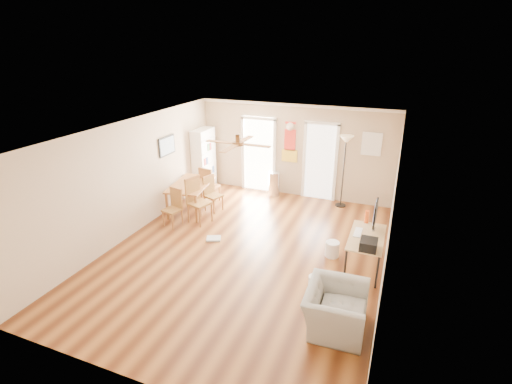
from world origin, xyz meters
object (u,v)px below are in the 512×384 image
at_px(computer_desk, 365,252).
at_px(dining_chair_right_a, 214,194).
at_px(printer, 369,244).
at_px(wastebasket_b, 315,283).
at_px(dining_table, 192,197).
at_px(dining_chair_right_b, 199,201).
at_px(dining_chair_near, 172,208).
at_px(dining_chair_far, 210,185).
at_px(torchiere_lamp, 343,172).
at_px(bookshelf, 204,160).
at_px(armchair, 335,309).
at_px(trash_can, 274,184).
at_px(wastebasket_a, 332,249).

bearing_deg(computer_desk, dining_chair_right_a, 161.70).
bearing_deg(printer, wastebasket_b, -142.54).
relative_size(dining_table, dining_chair_right_b, 1.31).
bearing_deg(dining_chair_near, dining_chair_far, 97.13).
relative_size(dining_table, wastebasket_b, 5.16).
relative_size(dining_chair_far, torchiere_lamp, 0.52).
distance_m(dining_table, dining_chair_far, 0.69).
relative_size(bookshelf, armchair, 1.77).
xyz_separation_m(dining_table, printer, (4.60, -1.61, 0.41)).
xyz_separation_m(dining_table, dining_chair_right_a, (0.55, 0.17, 0.09)).
bearing_deg(armchair, dining_chair_right_a, 47.70).
bearing_deg(trash_can, bookshelf, -171.61).
relative_size(dining_table, computer_desk, 1.15).
bearing_deg(dining_chair_right_b, wastebasket_b, -100.05).
bearing_deg(dining_chair_right_a, wastebasket_b, -108.16).
bearing_deg(torchiere_lamp, dining_chair_right_a, -153.59).
xyz_separation_m(dining_chair_right_a, wastebasket_b, (3.26, -2.39, -0.32)).
relative_size(trash_can, armchair, 0.68).
bearing_deg(wastebasket_b, dining_table, 149.79).
bearing_deg(wastebasket_a, wastebasket_b, -92.79).
height_order(printer, wastebasket_a, printer).
height_order(dining_chair_right_a, printer, dining_chair_right_a).
distance_m(torchiere_lamp, wastebasket_a, 2.78).
bearing_deg(dining_chair_far, dining_chair_right_b, 114.06).
bearing_deg(printer, dining_chair_near, 171.85).
bearing_deg(dining_chair_near, printer, 4.95).
bearing_deg(dining_table, computer_desk, -14.16).
bearing_deg(wastebasket_a, dining_chair_right_a, 161.18).
height_order(dining_chair_right_a, dining_chair_right_b, dining_chair_right_b).
xyz_separation_m(dining_chair_right_a, armchair, (3.75, -3.19, -0.13)).
xyz_separation_m(dining_chair_right_b, wastebasket_a, (3.32, -0.40, -0.40)).
xyz_separation_m(dining_chair_near, wastebasket_b, (3.78, -1.25, -0.31)).
height_order(dining_chair_right_a, trash_can, dining_chair_right_a).
relative_size(dining_chair_far, computer_desk, 0.79).
bearing_deg(trash_can, dining_chair_near, -121.48).
relative_size(dining_chair_right_a, dining_chair_right_b, 0.82).
distance_m(dining_chair_right_b, printer, 4.19).
distance_m(dining_chair_near, wastebasket_a, 3.85).
height_order(bookshelf, dining_table, bookshelf).
xyz_separation_m(bookshelf, wastebasket_b, (4.21, -3.64, -0.77)).
distance_m(dining_chair_right_a, armchair, 4.92).
xyz_separation_m(dining_chair_far, printer, (4.40, -2.26, 0.27)).
xyz_separation_m(dining_chair_right_a, dining_chair_right_b, (0.00, -0.73, 0.10)).
relative_size(dining_table, armchair, 1.42).
height_order(computer_desk, armchair, computer_desk).
distance_m(bookshelf, dining_chair_right_a, 1.63).
relative_size(dining_chair_right_a, dining_chair_far, 0.91).
distance_m(dining_chair_near, wastebasket_b, 4.00).
height_order(trash_can, wastebasket_b, trash_can).
bearing_deg(wastebasket_b, wastebasket_a, 87.21).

